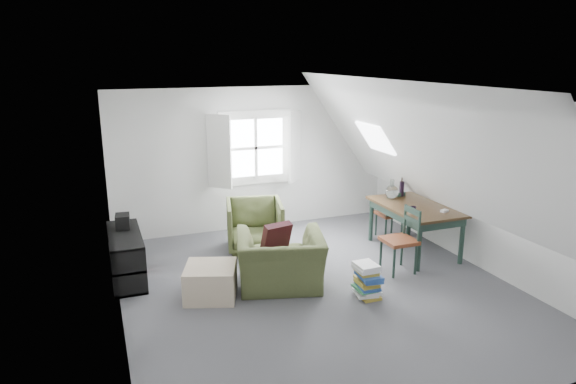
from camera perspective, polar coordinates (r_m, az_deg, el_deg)
name	(u,v)px	position (r m, az deg, el deg)	size (l,w,h in m)	color
floor	(318,288)	(6.99, 3.33, -10.58)	(5.50, 5.50, 0.00)	#4D4E53
ceiling	(321,99)	(6.33, 3.67, 10.30)	(5.50, 5.50, 0.00)	white
wall_back	(255,159)	(9.06, -3.68, 3.71)	(5.00, 5.00, 0.00)	silver
wall_front	(462,285)	(4.35, 18.76, -9.78)	(5.00, 5.00, 0.00)	silver
wall_left	(113,220)	(6.01, -18.83, -2.91)	(5.50, 5.50, 0.00)	silver
wall_right	(477,181)	(7.89, 20.28, 1.12)	(5.50, 5.50, 0.00)	silver
slope_left	(196,167)	(5.97, -10.13, 2.77)	(5.50, 5.50, 0.00)	white
slope_right	(424,150)	(7.20, 14.91, 4.57)	(5.50, 5.50, 0.00)	white
dormer_window	(256,148)	(8.95, -3.56, 4.88)	(1.71, 0.35, 1.30)	white
skylight	(375,138)	(8.28, 9.68, 5.95)	(0.55, 0.75, 0.04)	white
armchair_near	(280,286)	(7.02, -0.85, -10.45)	(1.13, 0.99, 0.73)	#424B28
armchair_far	(255,249)	(8.31, -3.67, -6.34)	(0.86, 0.88, 0.80)	#424B28
throw_pillow	(276,237)	(6.89, -1.30, -4.99)	(0.39, 0.11, 0.39)	#360E15
ottoman	(211,282)	(6.73, -8.59, -9.81)	(0.63, 0.63, 0.42)	tan
dining_table	(415,212)	(8.23, 13.93, -2.12)	(0.91, 1.52, 0.76)	#322010
demijohn	(392,191)	(8.44, 11.46, 0.07)	(0.22, 0.22, 0.31)	silver
vase_twigs	(402,188)	(8.65, 12.52, 0.43)	(0.08, 0.09, 0.61)	black
cup	(413,212)	(7.82, 13.70, -2.22)	(0.10, 0.10, 0.09)	black
paper_box	(444,211)	(7.96, 16.99, -2.02)	(0.11, 0.07, 0.04)	white
dining_chair_far	(391,213)	(8.82, 11.33, -2.36)	(0.39, 0.39, 0.83)	#652D17
dining_chair_near	(401,239)	(7.48, 12.48, -5.13)	(0.44, 0.44, 0.93)	#652D17
media_shelf	(127,259)	(7.46, -17.48, -7.12)	(0.43, 1.28, 0.66)	black
electronics_box	(123,222)	(7.59, -17.90, -3.16)	(0.19, 0.26, 0.21)	black
magazine_stack	(367,281)	(6.73, 8.79, -9.70)	(0.34, 0.40, 0.45)	#B29933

